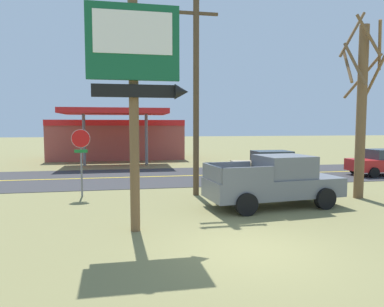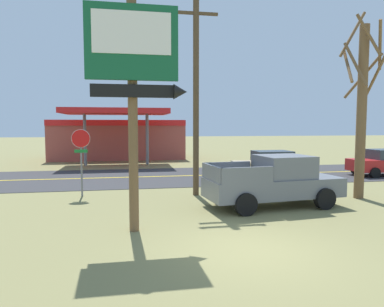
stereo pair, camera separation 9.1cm
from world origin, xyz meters
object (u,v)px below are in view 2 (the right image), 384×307
pickup_grey_parked_on_lawn (275,182)px  car_tan_near_lane (270,165)px  bare_tree (362,104)px  gas_station (119,138)px  stop_sign (81,150)px  motel_sign (135,71)px  utility_pole (196,83)px

pickup_grey_parked_on_lawn → car_tan_near_lane: (2.60, 6.59, -0.13)m
bare_tree → gas_station: bearing=117.4°
pickup_grey_parked_on_lawn → car_tan_near_lane: 7.08m
bare_tree → pickup_grey_parked_on_lawn: bare_tree is taller
bare_tree → pickup_grey_parked_on_lawn: (-4.20, -0.81, -3.04)m
car_tan_near_lane → stop_sign: bearing=-162.1°
gas_station → car_tan_near_lane: gas_station is taller
motel_sign → car_tan_near_lane: (7.91, 8.94, -3.81)m
motel_sign → bare_tree: (9.51, 3.16, -0.64)m
motel_sign → stop_sign: (-2.24, 5.65, -2.62)m
motel_sign → pickup_grey_parked_on_lawn: motel_sign is taller
stop_sign → gas_station: bearing=86.4°
stop_sign → utility_pole: utility_pole is taller
motel_sign → bare_tree: bearing=18.4°
bare_tree → gas_station: (-10.63, 20.50, -2.06)m
motel_sign → bare_tree: bare_tree is taller
stop_sign → pickup_grey_parked_on_lawn: bearing=-23.6°
gas_station → pickup_grey_parked_on_lawn: size_ratio=2.23×
utility_pole → car_tan_near_lane: (5.16, 3.88, -4.13)m
stop_sign → pickup_grey_parked_on_lawn: (7.55, -3.30, -1.06)m
motel_sign → stop_sign: size_ratio=2.30×
stop_sign → utility_pole: bearing=-6.8°
motel_sign → gas_station: (-1.12, 23.67, -2.70)m
gas_station → stop_sign: bearing=-93.6°
motel_sign → car_tan_near_lane: 12.53m
motel_sign → bare_tree: size_ratio=0.84×
gas_station → pickup_grey_parked_on_lawn: (6.43, -21.31, -0.98)m
motel_sign → pickup_grey_parked_on_lawn: 6.87m
utility_pole → bare_tree: (6.76, -1.89, -0.95)m
motel_sign → utility_pole: (2.75, 5.06, 0.32)m
bare_tree → car_tan_near_lane: bearing=105.5°
stop_sign → gas_station: (1.12, 18.02, -0.08)m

